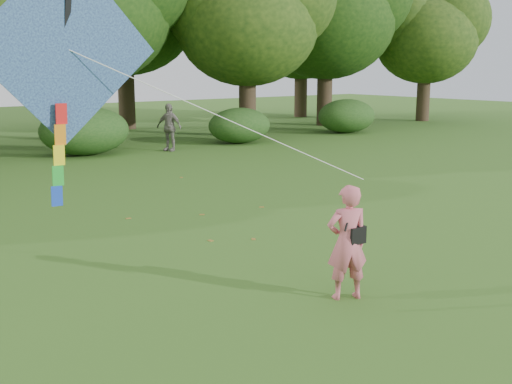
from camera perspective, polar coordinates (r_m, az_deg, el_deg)
ground at (r=9.46m, az=11.44°, el=-10.27°), size 100.00×100.00×0.00m
man_kite_flyer at (r=9.57m, az=8.11°, el=-4.45°), size 0.74×0.63×1.73m
bystander_right at (r=26.26m, az=-7.74°, el=5.72°), size 0.95×1.21×1.92m
crossbody_bag at (r=9.60m, az=8.74°, el=-3.72°), size 0.43×0.20×0.70m
flying_kite at (r=8.45m, az=-16.49°, el=11.81°), size 5.03×1.79×3.19m
tree_line at (r=29.90m, az=-21.67°, el=14.63°), size 54.70×15.30×9.48m
fallen_leaves at (r=12.77m, az=5.99°, el=-4.40°), size 7.13×14.88×0.01m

